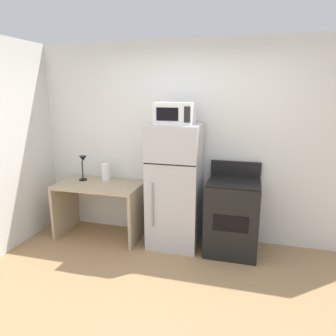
% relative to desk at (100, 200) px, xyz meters
% --- Properties ---
extents(ground_plane, '(12.00, 12.00, 0.00)m').
position_rel_desk_xyz_m(ground_plane, '(1.23, -1.31, -0.52)').
color(ground_plane, '#9E7A51').
extents(wall_back_white, '(5.00, 0.10, 2.60)m').
position_rel_desk_xyz_m(wall_back_white, '(1.23, 0.39, 0.78)').
color(wall_back_white, silver).
rests_on(wall_back_white, ground).
extents(desk, '(1.14, 0.64, 0.75)m').
position_rel_desk_xyz_m(desk, '(0.00, 0.00, 0.00)').
color(desk, tan).
rests_on(desk, ground).
extents(desk_lamp, '(0.14, 0.12, 0.35)m').
position_rel_desk_xyz_m(desk_lamp, '(-0.27, 0.09, 0.47)').
color(desk_lamp, black).
rests_on(desk_lamp, desk).
extents(paper_towel_roll, '(0.11, 0.11, 0.24)m').
position_rel_desk_xyz_m(paper_towel_roll, '(0.02, 0.18, 0.35)').
color(paper_towel_roll, white).
rests_on(paper_towel_roll, desk).
extents(refrigerator, '(0.64, 0.61, 1.58)m').
position_rel_desk_xyz_m(refrigerator, '(1.05, 0.03, 0.27)').
color(refrigerator, '#B7B7BC').
rests_on(refrigerator, ground).
extents(microwave, '(0.46, 0.35, 0.26)m').
position_rel_desk_xyz_m(microwave, '(1.05, 0.01, 1.19)').
color(microwave, silver).
rests_on(microwave, refrigerator).
extents(oven_range, '(0.63, 0.61, 1.10)m').
position_rel_desk_xyz_m(oven_range, '(1.78, 0.02, -0.06)').
color(oven_range, black).
rests_on(oven_range, ground).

